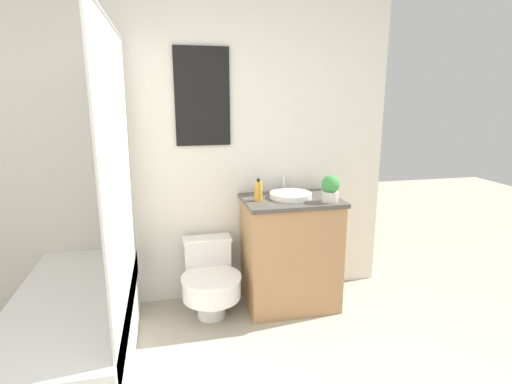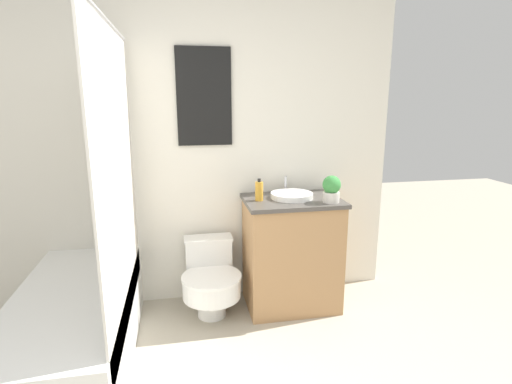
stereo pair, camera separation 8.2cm
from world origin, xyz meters
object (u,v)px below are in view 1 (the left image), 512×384
Objects in this scene: soap_bottle at (258,191)px; potted_plant at (330,188)px; sink at (291,195)px; toilet at (210,279)px.

soap_bottle is 0.52m from potted_plant.
soap_bottle is (-0.25, -0.03, 0.05)m from sink.
potted_plant reaches higher than sink.
sink reaches higher than toilet.
soap_bottle reaches higher than sink.
sink is 0.26m from soap_bottle.
soap_bottle is 0.84× the size of potted_plant.
sink is 1.81× the size of potted_plant.
potted_plant is at bearing -8.86° from toilet.
soap_bottle is at bearing 1.84° from toilet.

